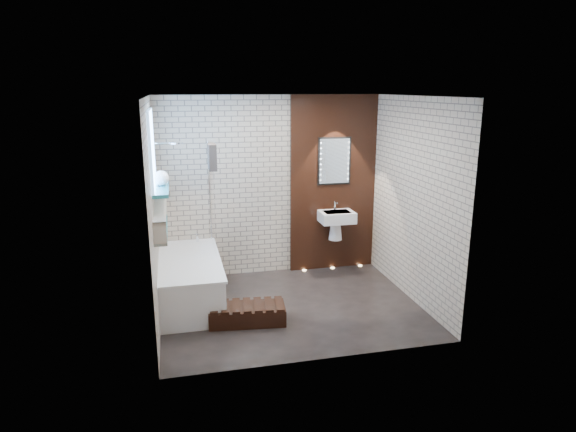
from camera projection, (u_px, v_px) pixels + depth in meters
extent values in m
plane|color=black|center=(291.00, 307.00, 6.34)|extent=(3.20, 3.20, 0.00)
cube|color=#B4A28F|center=(270.00, 187.00, 7.24)|extent=(3.20, 0.04, 2.60)
cube|color=#B4A28F|center=(322.00, 238.00, 4.79)|extent=(3.20, 0.04, 2.60)
cube|color=#B4A28F|center=(154.00, 214.00, 5.66)|extent=(0.04, 2.60, 2.60)
cube|color=#B4A28F|center=(413.00, 200.00, 6.37)|extent=(0.04, 2.60, 2.60)
plane|color=white|center=(291.00, 96.00, 5.69)|extent=(3.20, 3.20, 0.00)
cube|color=black|center=(333.00, 184.00, 7.42)|extent=(1.30, 0.06, 2.60)
cube|color=#7FADE0|center=(152.00, 149.00, 5.82)|extent=(0.03, 1.00, 0.90)
cube|color=teal|center=(161.00, 188.00, 5.96)|extent=(0.18, 1.00, 0.04)
cube|color=teal|center=(161.00, 229.00, 5.88)|extent=(0.14, 1.30, 0.03)
cube|color=#B2A899|center=(160.00, 210.00, 5.82)|extent=(0.14, 1.30, 0.03)
cube|color=#B2A899|center=(160.00, 234.00, 5.25)|extent=(0.14, 0.03, 0.26)
cube|color=#B2A899|center=(161.00, 207.00, 6.44)|extent=(0.14, 0.03, 0.26)
cube|color=white|center=(190.00, 282.00, 6.43)|extent=(0.75, 1.70, 0.55)
cube|color=white|center=(189.00, 260.00, 6.36)|extent=(0.79, 1.74, 0.03)
cylinder|color=silver|center=(197.00, 237.00, 7.06)|extent=(0.04, 0.04, 0.12)
cube|color=white|center=(212.00, 197.00, 6.67)|extent=(0.01, 0.78, 1.40)
cube|color=black|center=(212.00, 157.00, 6.25)|extent=(0.10, 0.25, 0.33)
cylinder|color=silver|center=(176.00, 143.00, 6.45)|extent=(0.18, 0.18, 0.02)
cube|color=white|center=(337.00, 217.00, 7.34)|extent=(0.50, 0.36, 0.16)
cone|color=white|center=(335.00, 230.00, 7.44)|extent=(0.20, 0.20, 0.28)
cylinder|color=silver|center=(335.00, 205.00, 7.40)|extent=(0.03, 0.03, 0.14)
cube|color=black|center=(334.00, 161.00, 7.30)|extent=(0.50, 0.02, 0.70)
cube|color=silver|center=(335.00, 161.00, 7.29)|extent=(0.45, 0.01, 0.65)
cube|color=black|center=(247.00, 314.00, 5.90)|extent=(0.93, 0.50, 0.20)
cylinder|color=#AD531A|center=(161.00, 227.00, 5.70)|extent=(0.05, 0.05, 0.11)
cylinder|color=maroon|center=(161.00, 215.00, 6.19)|extent=(0.05, 0.05, 0.14)
sphere|color=white|center=(161.00, 178.00, 5.99)|extent=(0.18, 0.18, 0.18)
cylinder|color=#FFD899|center=(304.00, 270.00, 7.58)|extent=(0.06, 0.06, 0.01)
cylinder|color=#FFD899|center=(333.00, 268.00, 7.68)|extent=(0.06, 0.06, 0.01)
cylinder|color=#FFD899|center=(360.00, 266.00, 7.78)|extent=(0.06, 0.06, 0.01)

